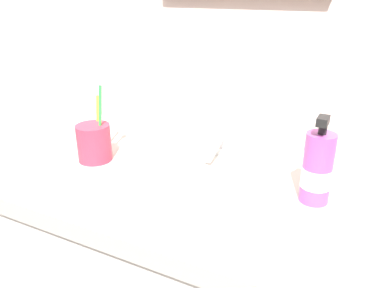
% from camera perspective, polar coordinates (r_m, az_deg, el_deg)
% --- Properties ---
extents(sink_basin, '(0.42, 0.42, 0.11)m').
position_cam_1_polar(sink_basin, '(0.85, -0.93, -8.66)').
color(sink_basin, white).
rests_on(sink_basin, vanity_counter).
extents(faucet, '(0.02, 0.15, 0.09)m').
position_cam_1_polar(faucet, '(0.97, 4.45, 0.74)').
color(faucet, silver).
rests_on(faucet, sink_basin).
extents(toothbrush_cup, '(0.08, 0.08, 0.09)m').
position_cam_1_polar(toothbrush_cup, '(0.97, -14.41, 0.19)').
color(toothbrush_cup, '#D8334C').
rests_on(toothbrush_cup, vanity_counter).
extents(toothbrush_yellow, '(0.03, 0.05, 0.17)m').
position_cam_1_polar(toothbrush_yellow, '(0.98, -13.78, 4.08)').
color(toothbrush_yellow, yellow).
rests_on(toothbrush_yellow, toothbrush_cup).
extents(toothbrush_green, '(0.03, 0.02, 0.21)m').
position_cam_1_polar(toothbrush_green, '(0.94, -13.56, 4.57)').
color(toothbrush_green, green).
rests_on(toothbrush_green, toothbrush_cup).
extents(soap_dispenser, '(0.06, 0.06, 0.18)m').
position_cam_1_polar(soap_dispenser, '(0.79, 18.19, -3.59)').
color(soap_dispenser, '#B24CA5').
rests_on(soap_dispenser, vanity_counter).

